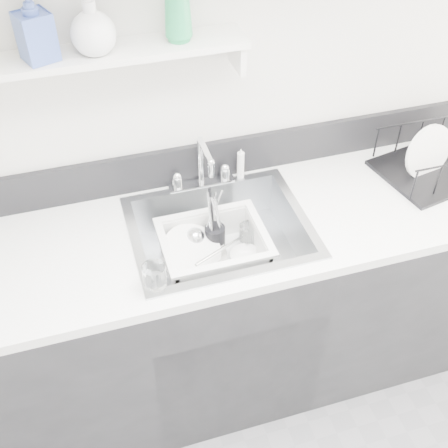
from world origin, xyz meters
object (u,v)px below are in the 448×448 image
object	(u,v)px
sink	(220,245)
dish_rack	(439,154)
counter_run	(221,309)
wash_tub	(214,251)

from	to	relation	value
sink	dish_rack	size ratio (longest dim) A/B	1.43
sink	dish_rack	bearing A→B (deg)	4.65
counter_run	sink	xyz separation A→B (m)	(0.00, 0.00, 0.37)
sink	counter_run	bearing A→B (deg)	0.00
counter_run	sink	size ratio (longest dim) A/B	5.00
sink	dish_rack	xyz separation A→B (m)	(0.93, 0.08, 0.17)
wash_tub	dish_rack	bearing A→B (deg)	5.57
sink	wash_tub	world-z (taller)	sink
sink	wash_tub	bearing A→B (deg)	-148.01
counter_run	dish_rack	xyz separation A→B (m)	(0.93, 0.08, 0.54)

